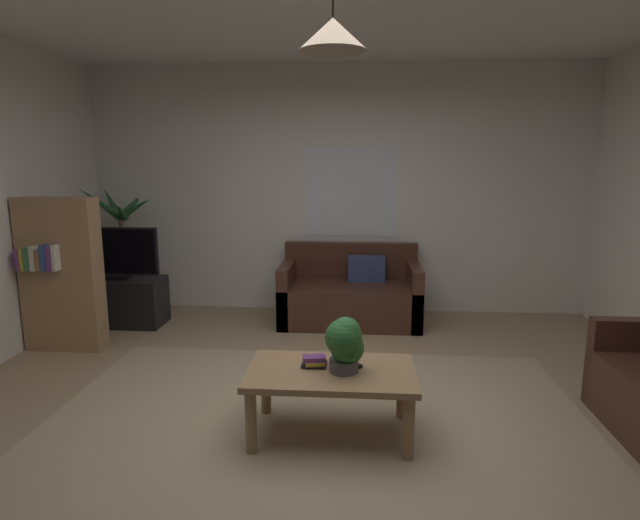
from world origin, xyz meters
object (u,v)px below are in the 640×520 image
Objects in this scene: tv_stand at (121,301)px; potted_palm_corner at (124,259)px; tv at (116,253)px; remote_on_table_0 at (350,368)px; pendant_lamp at (333,34)px; couch_under_window at (350,296)px; potted_plant_on_table at (345,342)px; bookshelf_corner at (61,274)px; book_on_table_0 at (314,364)px; book_on_table_2 at (314,358)px; coffee_table at (331,380)px; book_on_table_1 at (314,362)px.

potted_palm_corner is at bearing 108.36° from tv_stand.
potted_palm_corner is (-0.15, 0.47, -0.16)m from tv.
remote_on_table_0 is 0.36× the size of pendant_lamp.
couch_under_window is 2.60m from potted_palm_corner.
remote_on_table_0 is (0.04, -2.38, 0.17)m from couch_under_window.
couch_under_window is 9.21× the size of remote_on_table_0.
potted_plant_on_table is (0.01, -2.42, 0.36)m from couch_under_window.
remote_on_table_0 is at bearing -26.95° from bookshelf_corner.
book_on_table_0 is 0.17× the size of tv_stand.
potted_plant_on_table is (0.20, -0.07, 0.14)m from book_on_table_2.
pendant_lamp is (2.54, -1.36, 1.70)m from bookshelf_corner.
potted_palm_corner reaches higher than book_on_table_2.
pendant_lamp is at bearing 158.50° from potted_plant_on_table.
pendant_lamp is (0.00, -0.00, 2.04)m from coffee_table.
bookshelf_corner reaches higher than book_on_table_0.
potted_plant_on_table is at bearing -21.50° from coffee_table.
bookshelf_corner is at bearing -91.83° from potted_palm_corner.
book_on_table_1 is at bearing -77.71° from book_on_table_0.
couch_under_window reaches higher than book_on_table_2.
book_on_table_0 is 1.26× the size of book_on_table_1.
book_on_table_1 is (-0.18, -2.34, 0.19)m from couch_under_window.
book_on_table_0 is at bearing 89.20° from book_on_table_2.
coffee_table is 3.15m from tv_stand.
coffee_table is at bearing -26.06° from book_on_table_0.
tv_stand reaches higher than coffee_table.
potted_plant_on_table is 1.77m from pendant_lamp.
potted_plant_on_table is at bearing -22.32° from book_on_table_1.
book_on_table_2 is 0.89× the size of remote_on_table_0.
pendant_lamp reaches higher than remote_on_table_0.
couch_under_window is at bearing -3.51° from potted_palm_corner.
potted_palm_corner reaches higher than remote_on_table_0.
potted_plant_on_table is at bearing -69.62° from remote_on_table_0.
coffee_table is at bearing -20.30° from book_on_table_2.
tv is at bearing -166.19° from remote_on_table_0.
book_on_table_2 is 0.25m from potted_plant_on_table.
book_on_table_1 is 0.09× the size of bookshelf_corner.
book_on_table_0 is 0.98× the size of remote_on_table_0.
tv is at bearing 138.49° from pendant_lamp.
potted_plant_on_table is 3.23m from tv.
book_on_table_1 is at bearing -28.42° from bookshelf_corner.
tv_stand is at bearing 138.20° from pendant_lamp.
tv reaches higher than couch_under_window.
remote_on_table_0 is 0.45× the size of potted_plant_on_table.
bookshelf_corner reaches higher than coffee_table.
tv_stand is 0.60× the size of potted_palm_corner.
potted_palm_corner is at bearing 135.04° from potted_plant_on_table.
pendant_lamp reaches higher than coffee_table.
book_on_table_1 is 0.14× the size of tv_stand.
book_on_table_1 is 0.77× the size of remote_on_table_0.
potted_palm_corner reaches higher than tv_stand.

